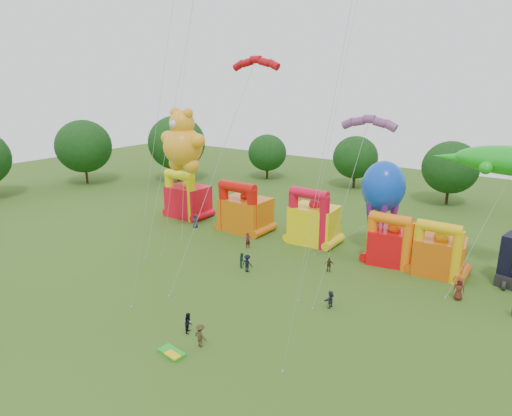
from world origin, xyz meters
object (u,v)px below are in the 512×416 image
Objects in this scene: gecko_kite at (490,211)px; spectator_0 at (195,221)px; spectator_4 at (329,265)px; bouncy_castle_0 at (187,199)px; teddy_bear_kite at (183,151)px; octopus_kite at (366,212)px; bouncy_castle_2 at (313,222)px.

spectator_0 is (-33.08, -3.70, -6.13)m from gecko_kite.
spectator_0 is at bearing -36.14° from spectator_4.
bouncy_castle_0 is 10.92m from teddy_bear_kite.
octopus_kite reaches higher than spectator_4.
spectator_4 is (-12.72, -6.25, -6.26)m from gecko_kite.
spectator_0 is at bearing -173.61° from gecko_kite.
gecko_kite is 33.84m from spectator_0.
octopus_kite is at bearing 178.47° from gecko_kite.
spectator_0 is (-21.26, -4.02, -3.92)m from octopus_kite.
octopus_kite is (20.36, 6.57, -5.53)m from teddy_bear_kite.
bouncy_castle_2 is 6.70m from octopus_kite.
bouncy_castle_2 is 0.50× the size of gecko_kite.
bouncy_castle_2 reaches higher than bouncy_castle_0.
gecko_kite reaches higher than spectator_0.
spectator_4 is (-0.90, -6.57, -4.05)m from octopus_kite.
teddy_bear_kite is at bearing -62.48° from spectator_0.
octopus_kite reaches higher than spectator_0.
bouncy_castle_2 is 0.65× the size of octopus_kite.
spectator_4 is (5.41, -6.49, -1.79)m from bouncy_castle_2.
spectator_4 is at bearing -97.79° from octopus_kite.
gecko_kite is (32.18, 6.26, -3.32)m from teddy_bear_kite.
bouncy_castle_0 reaches higher than spectator_0.
teddy_bear_kite reaches higher than bouncy_castle_0.
teddy_bear_kite is 21.69m from spectator_4.
octopus_kite is at bearing 18.92° from spectator_0.
bouncy_castle_0 is 3.70× the size of spectator_0.
bouncy_castle_2 reaches higher than spectator_4.
spectator_0 is (-0.89, 2.55, -9.45)m from teddy_bear_kite.
teddy_bear_kite is at bearing -169.00° from gecko_kite.
octopus_kite is 5.77× the size of spectator_0.
bouncy_castle_2 is at bearing 22.97° from spectator_0.
teddy_bear_kite is at bearing -155.21° from bouncy_castle_2.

